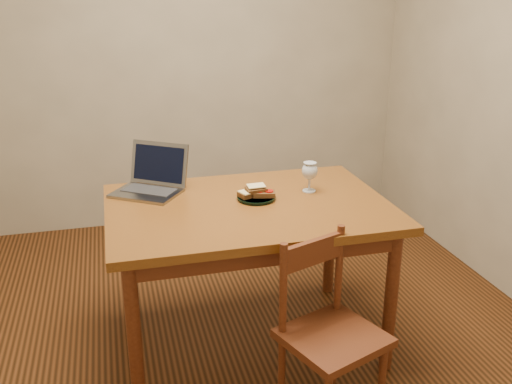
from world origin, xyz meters
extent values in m
cube|color=black|center=(0.00, 0.00, -0.01)|extent=(3.20, 3.20, 0.02)
cube|color=gray|center=(0.00, 1.61, 1.30)|extent=(3.20, 0.02, 2.60)
cube|color=gray|center=(0.00, -1.61, 1.30)|extent=(3.20, 0.02, 2.60)
cube|color=#53290D|center=(0.04, -0.09, 0.72)|extent=(1.30, 0.90, 0.04)
cylinder|color=#451D0E|center=(-0.53, -0.46, 0.35)|extent=(0.06, 0.06, 0.70)
cylinder|color=#451D0E|center=(0.61, -0.46, 0.35)|extent=(0.06, 0.06, 0.70)
cylinder|color=#451D0E|center=(-0.53, 0.28, 0.35)|extent=(0.06, 0.06, 0.70)
cylinder|color=#451D0E|center=(0.61, 0.28, 0.35)|extent=(0.06, 0.06, 0.70)
cube|color=#451D0E|center=(0.24, -0.69, 0.38)|extent=(0.47, 0.46, 0.03)
cube|color=#451D0E|center=(0.19, -0.56, 0.70)|extent=(0.29, 0.13, 0.10)
cylinder|color=black|center=(0.09, -0.04, 0.75)|extent=(0.19, 0.19, 0.02)
cube|color=slate|center=(-0.41, 0.16, 0.75)|extent=(0.38, 0.35, 0.01)
cube|color=slate|center=(-0.33, 0.28, 0.86)|extent=(0.29, 0.23, 0.21)
cube|color=black|center=(-0.33, 0.28, 0.86)|extent=(0.25, 0.19, 0.17)
camera|label=1|loc=(-0.55, -2.48, 1.70)|focal=40.00mm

